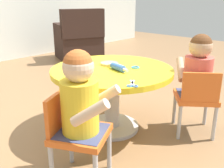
{
  "coord_description": "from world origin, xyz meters",
  "views": [
    {
      "loc": [
        -1.43,
        -1.34,
        1.05
      ],
      "look_at": [
        0.0,
        0.0,
        0.39
      ],
      "focal_mm": 42.01,
      "sensor_mm": 36.0,
      "label": 1
    }
  ],
  "objects": [
    {
      "name": "craft_table",
      "position": [
        0.0,
        0.0,
        0.4
      ],
      "size": [
        0.95,
        0.95,
        0.52
      ],
      "color": "silver",
      "rests_on": "ground"
    },
    {
      "name": "armchair_dark",
      "position": [
        1.46,
        2.15,
        0.31
      ],
      "size": [
        0.93,
        0.94,
        0.85
      ],
      "color": "black",
      "rests_on": "ground"
    },
    {
      "name": "child_chair_left",
      "position": [
        -0.6,
        -0.27,
        0.31
      ],
      "size": [
        0.4,
        0.4,
        0.54
      ],
      "color": "#B7B7BC",
      "rests_on": "ground"
    },
    {
      "name": "playdough_blob_0",
      "position": [
        0.07,
        0.09,
        0.53
      ],
      "size": [
        0.14,
        0.14,
        0.02
      ],
      "primitive_type": "cylinder",
      "color": "#F2CC72",
      "rests_on": "craft_table"
    },
    {
      "name": "cookie_cutter_3",
      "position": [
        0.13,
        -0.13,
        0.52
      ],
      "size": [
        0.06,
        0.06,
        0.01
      ],
      "primitive_type": "torus",
      "color": "#3F99D8",
      "rests_on": "craft_table"
    },
    {
      "name": "craft_scissors",
      "position": [
        -0.21,
        -0.37,
        0.52
      ],
      "size": [
        0.14,
        0.13,
        0.01
      ],
      "color": "silver",
      "rests_on": "craft_table"
    },
    {
      "name": "rolling_pin",
      "position": [
        -0.02,
        -0.08,
        0.54
      ],
      "size": [
        0.08,
        0.23,
        0.05
      ],
      "color": "#3F72CC",
      "rests_on": "craft_table"
    },
    {
      "name": "child_chair_right",
      "position": [
        0.38,
        -0.53,
        0.31
      ],
      "size": [
        0.42,
        0.42,
        0.54
      ],
      "color": "#B7B7BC",
      "rests_on": "ground"
    },
    {
      "name": "cookie_cutter_0",
      "position": [
        0.06,
        0.4,
        0.52
      ],
      "size": [
        0.05,
        0.05,
        0.01
      ],
      "primitive_type": "torus",
      "color": "#D83FA5",
      "rests_on": "craft_table"
    },
    {
      "name": "cookie_cutter_1",
      "position": [
        -0.19,
        0.22,
        0.52
      ],
      "size": [
        0.05,
        0.05,
        0.01
      ],
      "primitive_type": "torus",
      "color": "#3F99D8",
      "rests_on": "craft_table"
    },
    {
      "name": "seated_child_left",
      "position": [
        -0.58,
        -0.31,
        0.53
      ],
      "size": [
        0.4,
        0.43,
        0.51
      ],
      "color": "#3F4772",
      "rests_on": "ground"
    },
    {
      "name": "seated_child_right",
      "position": [
        0.41,
        -0.51,
        0.53
      ],
      "size": [
        0.44,
        0.43,
        0.51
      ],
      "color": "#3F4772",
      "rests_on": "ground"
    },
    {
      "name": "ground_plane",
      "position": [
        0.0,
        0.0,
        0.0
      ],
      "size": [
        10.0,
        10.0,
        0.0
      ],
      "primitive_type": "plane",
      "color": "olive"
    },
    {
      "name": "cookie_cutter_2",
      "position": [
        0.05,
        -0.04,
        0.52
      ],
      "size": [
        0.06,
        0.06,
        0.01
      ],
      "primitive_type": "torus",
      "color": "#4CB259",
      "rests_on": "craft_table"
    }
  ]
}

